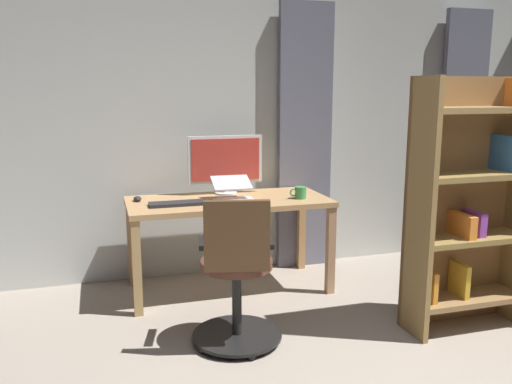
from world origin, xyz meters
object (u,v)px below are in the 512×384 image
(office_chair, at_px, (237,277))
(laptop, at_px, (233,194))
(mug_coffee, at_px, (300,193))
(bookshelf, at_px, (468,203))
(desk, at_px, (228,210))
(computer_monitor, at_px, (225,161))
(computer_mouse, at_px, (137,199))
(computer_keyboard, at_px, (178,204))

(office_chair, xyz_separation_m, laptop, (-0.19, -0.84, 0.34))
(mug_coffee, xyz_separation_m, bookshelf, (-0.80, 0.92, 0.06))
(bookshelf, bearing_deg, desk, -38.17)
(mug_coffee, bearing_deg, desk, -13.97)
(office_chair, xyz_separation_m, computer_monitor, (-0.21, -1.16, 0.54))
(laptop, bearing_deg, mug_coffee, 177.45)
(laptop, bearing_deg, office_chair, 79.50)
(office_chair, height_order, computer_mouse, office_chair)
(office_chair, distance_m, computer_mouse, 1.21)
(office_chair, bearing_deg, computer_mouse, 128.35)
(computer_monitor, bearing_deg, mug_coffee, 144.25)
(desk, bearing_deg, laptop, 101.35)
(desk, distance_m, office_chair, 0.97)
(office_chair, relative_size, computer_mouse, 9.42)
(computer_monitor, relative_size, bookshelf, 0.37)
(computer_monitor, bearing_deg, desk, 81.47)
(desk, height_order, computer_monitor, computer_monitor)
(desk, distance_m, laptop, 0.17)
(mug_coffee, bearing_deg, computer_keyboard, -1.99)
(computer_monitor, relative_size, computer_keyboard, 1.43)
(computer_keyboard, xyz_separation_m, mug_coffee, (-0.93, 0.03, 0.03))
(laptop, bearing_deg, bookshelf, 146.35)
(office_chair, distance_m, computer_monitor, 1.30)
(laptop, height_order, bookshelf, bookshelf)
(computer_mouse, height_order, bookshelf, bookshelf)
(bookshelf, bearing_deg, computer_keyboard, -28.70)
(bookshelf, bearing_deg, office_chair, -4.46)
(desk, relative_size, office_chair, 1.62)
(desk, height_order, mug_coffee, mug_coffee)
(laptop, relative_size, computer_mouse, 3.55)
(computer_keyboard, xyz_separation_m, bookshelf, (-1.73, 0.95, 0.09))
(office_chair, distance_m, bookshelf, 1.57)
(computer_keyboard, height_order, mug_coffee, mug_coffee)
(office_chair, bearing_deg, computer_monitor, 93.10)
(office_chair, distance_m, computer_keyboard, 0.91)
(computer_monitor, height_order, computer_mouse, computer_monitor)
(mug_coffee, height_order, bookshelf, bookshelf)
(laptop, xyz_separation_m, computer_mouse, (0.69, -0.22, -0.04))
(desk, xyz_separation_m, office_chair, (0.18, 0.93, -0.19))
(office_chair, height_order, computer_monitor, computer_monitor)
(bookshelf, bearing_deg, computer_monitor, -44.46)
(computer_keyboard, distance_m, bookshelf, 1.98)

